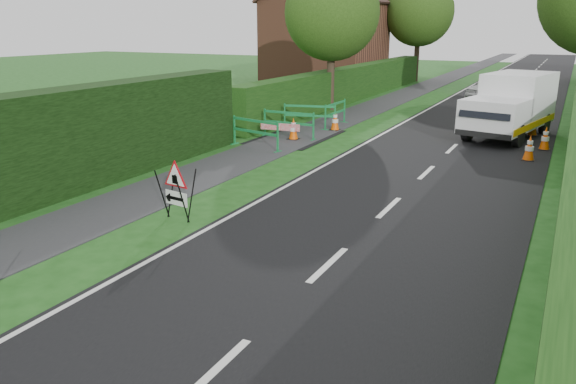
% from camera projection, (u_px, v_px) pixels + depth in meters
% --- Properties ---
extents(ground, '(120.00, 120.00, 0.00)m').
position_uv_depth(ground, '(174.00, 260.00, 9.84)').
color(ground, '#1B4B15').
rests_on(ground, ground).
extents(road_surface, '(6.00, 90.00, 0.02)m').
position_uv_depth(road_surface, '(521.00, 84.00, 38.67)').
color(road_surface, black).
rests_on(road_surface, ground).
extents(footpath, '(2.00, 90.00, 0.02)m').
position_uv_depth(footpath, '(440.00, 81.00, 41.05)').
color(footpath, '#2D2D30').
rests_on(footpath, ground).
extents(hedge_west_far, '(1.00, 24.00, 1.80)m').
position_uv_depth(hedge_west_far, '(351.00, 100.00, 30.81)').
color(hedge_west_far, '#14380F').
rests_on(hedge_west_far, ground).
extents(house_west, '(7.50, 7.40, 7.88)m').
position_uv_depth(house_west, '(326.00, 41.00, 38.98)').
color(house_west, brown).
rests_on(house_west, ground).
extents(tree_nw, '(4.40, 4.40, 6.70)m').
position_uv_depth(tree_nw, '(332.00, 13.00, 25.93)').
color(tree_nw, '#2D2116').
rests_on(tree_nw, ground).
extents(tree_fw, '(4.80, 4.80, 7.24)m').
position_uv_depth(tree_fw, '(419.00, 12.00, 39.51)').
color(tree_fw, '#2D2116').
rests_on(tree_fw, ground).
extents(triangle_sign, '(0.85, 0.85, 1.10)m').
position_uv_depth(triangle_sign, '(175.00, 186.00, 11.61)').
color(triangle_sign, black).
rests_on(triangle_sign, ground).
extents(works_van, '(2.91, 5.25, 2.27)m').
position_uv_depth(works_van, '(511.00, 104.00, 20.34)').
color(works_van, silver).
rests_on(works_van, ground).
extents(traffic_cone_0, '(0.38, 0.38, 0.79)m').
position_uv_depth(traffic_cone_0, '(529.00, 148.00, 16.91)').
color(traffic_cone_0, black).
rests_on(traffic_cone_0, ground).
extents(traffic_cone_1, '(0.38, 0.38, 0.79)m').
position_uv_depth(traffic_cone_1, '(545.00, 138.00, 18.36)').
color(traffic_cone_1, black).
rests_on(traffic_cone_1, ground).
extents(traffic_cone_2, '(0.38, 0.38, 0.79)m').
position_uv_depth(traffic_cone_2, '(533.00, 125.00, 20.75)').
color(traffic_cone_2, black).
rests_on(traffic_cone_2, ground).
extents(traffic_cone_3, '(0.38, 0.38, 0.79)m').
position_uv_depth(traffic_cone_3, '(293.00, 129.00, 20.01)').
color(traffic_cone_3, black).
rests_on(traffic_cone_3, ground).
extents(traffic_cone_4, '(0.38, 0.38, 0.79)m').
position_uv_depth(traffic_cone_4, '(335.00, 120.00, 21.77)').
color(traffic_cone_4, black).
rests_on(traffic_cone_4, ground).
extents(ped_barrier_0, '(2.08, 0.85, 1.00)m').
position_uv_depth(ped_barrier_0, '(255.00, 130.00, 18.56)').
color(ped_barrier_0, '#167C3B').
rests_on(ped_barrier_0, ground).
extents(ped_barrier_1, '(2.07, 0.41, 1.00)m').
position_uv_depth(ped_barrier_1, '(289.00, 121.00, 20.25)').
color(ped_barrier_1, '#167C3B').
rests_on(ped_barrier_1, ground).
extents(ped_barrier_2, '(2.08, 0.84, 1.00)m').
position_uv_depth(ped_barrier_2, '(310.00, 114.00, 21.88)').
color(ped_barrier_2, '#167C3B').
rests_on(ped_barrier_2, ground).
extents(ped_barrier_3, '(0.36, 2.06, 1.00)m').
position_uv_depth(ped_barrier_3, '(335.00, 111.00, 22.57)').
color(ped_barrier_3, '#167C3B').
rests_on(ped_barrier_3, ground).
extents(redwhite_plank, '(1.50, 0.19, 0.25)m').
position_uv_depth(redwhite_plank, '(280.00, 139.00, 20.21)').
color(redwhite_plank, red).
rests_on(redwhite_plank, ground).
extents(hatchback_car, '(2.76, 4.22, 1.34)m').
position_uv_depth(hatchback_car, '(493.00, 87.00, 30.85)').
color(hatchback_car, silver).
rests_on(hatchback_car, ground).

